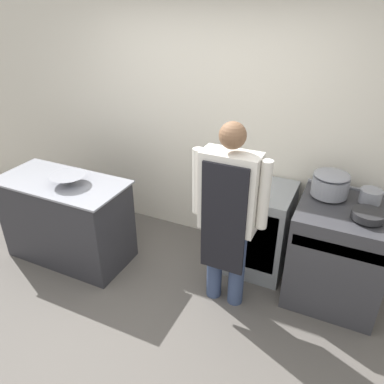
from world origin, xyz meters
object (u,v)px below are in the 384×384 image
at_px(fridge_unit, 255,227).
at_px(stock_pot, 331,183).
at_px(person_cook, 228,209).
at_px(saute_pan, 368,215).
at_px(stove, 337,253).
at_px(sauce_pot, 370,196).
at_px(mixing_bowl, 69,179).

bearing_deg(fridge_unit, stock_pot, 2.82).
relative_size(person_cook, stock_pot, 5.39).
bearing_deg(saute_pan, person_cook, -160.88).
relative_size(stove, person_cook, 0.56).
bearing_deg(stock_pot, stove, -38.64).
distance_m(person_cook, saute_pan, 1.10).
height_order(stove, sauce_pot, sauce_pot).
bearing_deg(fridge_unit, person_cook, -97.69).
distance_m(stove, saute_pan, 0.56).
height_order(stove, stock_pot, stock_pot).
relative_size(fridge_unit, saute_pan, 3.51).
height_order(person_cook, stock_pot, person_cook).
relative_size(saute_pan, sauce_pot, 1.42).
relative_size(fridge_unit, sauce_pot, 5.00).
distance_m(person_cook, stock_pot, 0.96).
distance_m(fridge_unit, saute_pan, 1.13).
bearing_deg(fridge_unit, stove, -7.79).
bearing_deg(person_cook, saute_pan, 19.12).
bearing_deg(person_cook, fridge_unit, 82.31).
xyz_separation_m(person_cook, saute_pan, (1.04, 0.36, 0.01)).
distance_m(stove, fridge_unit, 0.81).
distance_m(mixing_bowl, stock_pot, 2.42).
bearing_deg(sauce_pot, fridge_unit, -178.15).
xyz_separation_m(fridge_unit, sauce_pot, (0.96, 0.03, 0.57)).
bearing_deg(saute_pan, stove, 138.49).
distance_m(fridge_unit, mixing_bowl, 1.89).
bearing_deg(stove, fridge_unit, 172.21).
relative_size(stock_pot, sauce_pot, 1.77).
height_order(stove, person_cook, person_cook).
xyz_separation_m(person_cook, stock_pot, (0.71, 0.64, 0.09)).
relative_size(stock_pot, saute_pan, 1.24).
bearing_deg(saute_pan, sauce_pot, 90.00).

